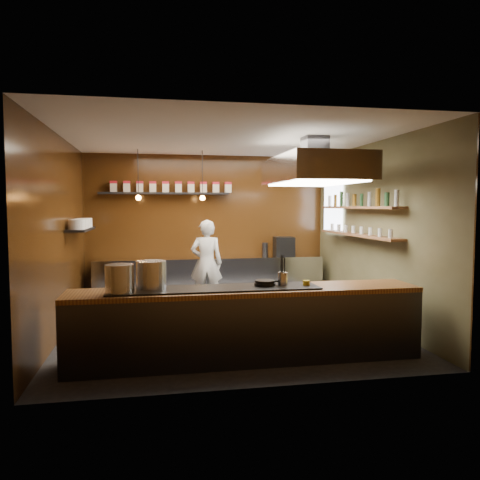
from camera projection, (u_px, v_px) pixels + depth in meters
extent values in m
plane|color=black|center=(227.00, 328.00, 7.47)|extent=(5.00, 5.00, 0.00)
plane|color=#331B09|center=(208.00, 227.00, 9.82)|extent=(5.00, 0.00, 5.00)
plane|color=#331B09|center=(60.00, 236.00, 6.91)|extent=(0.00, 5.00, 5.00)
plane|color=#4D4A2B|center=(374.00, 233.00, 7.82)|extent=(0.00, 5.00, 5.00)
plane|color=silver|center=(226.00, 138.00, 7.26)|extent=(5.00, 5.00, 0.00)
plane|color=white|center=(333.00, 208.00, 9.45)|extent=(0.00, 1.00, 1.00)
cube|color=silver|center=(210.00, 279.00, 9.57)|extent=(4.60, 0.65, 0.90)
cube|color=#38383D|center=(247.00, 327.00, 5.87)|extent=(4.40, 0.70, 0.86)
cube|color=brown|center=(247.00, 291.00, 5.84)|extent=(4.40, 0.72, 0.06)
cube|color=black|center=(215.00, 288.00, 5.76)|extent=(2.60, 0.55, 0.02)
cube|color=black|center=(165.00, 193.00, 9.46)|extent=(2.60, 0.26, 0.04)
cube|color=black|center=(81.00, 229.00, 7.91)|extent=(0.30, 1.40, 0.04)
cube|color=brown|center=(358.00, 207.00, 8.06)|extent=(0.26, 2.80, 0.04)
cube|color=brown|center=(357.00, 235.00, 8.09)|extent=(0.26, 2.80, 0.04)
cube|color=#38383D|center=(315.00, 147.00, 7.11)|extent=(0.35, 0.35, 0.30)
cube|color=silver|center=(315.00, 170.00, 7.14)|extent=(1.20, 2.00, 0.40)
cube|color=white|center=(314.00, 183.00, 7.15)|extent=(1.00, 1.80, 0.02)
cylinder|color=black|center=(138.00, 173.00, 8.70)|extent=(0.01, 0.01, 0.90)
sphere|color=orange|center=(138.00, 198.00, 8.73)|extent=(0.10, 0.10, 0.10)
cylinder|color=black|center=(202.00, 174.00, 8.92)|extent=(0.01, 0.01, 0.90)
sphere|color=orange|center=(202.00, 198.00, 8.95)|extent=(0.10, 0.10, 0.10)
cube|color=#C2B4A0|center=(114.00, 188.00, 9.27)|extent=(0.13, 0.13, 0.17)
cube|color=#A71424|center=(113.00, 182.00, 9.26)|extent=(0.13, 0.13, 0.05)
cube|color=#C2B4A0|center=(127.00, 188.00, 9.32)|extent=(0.13, 0.13, 0.17)
cube|color=#A71424|center=(127.00, 182.00, 9.31)|extent=(0.13, 0.13, 0.05)
cube|color=#C2B4A0|center=(140.00, 188.00, 9.37)|extent=(0.13, 0.13, 0.17)
cube|color=#A71424|center=(140.00, 182.00, 9.36)|extent=(0.13, 0.13, 0.05)
cube|color=#C2B4A0|center=(153.00, 188.00, 9.41)|extent=(0.13, 0.13, 0.17)
cube|color=#A71424|center=(153.00, 183.00, 9.40)|extent=(0.13, 0.13, 0.05)
cube|color=#C2B4A0|center=(166.00, 188.00, 9.46)|extent=(0.13, 0.13, 0.17)
cube|color=#A71424|center=(166.00, 183.00, 9.45)|extent=(0.14, 0.13, 0.05)
cube|color=#C2B4A0|center=(178.00, 188.00, 9.51)|extent=(0.13, 0.13, 0.17)
cube|color=#A71424|center=(178.00, 183.00, 9.50)|extent=(0.14, 0.13, 0.05)
cube|color=#C2B4A0|center=(191.00, 188.00, 9.55)|extent=(0.13, 0.13, 0.17)
cube|color=#A71424|center=(191.00, 183.00, 9.54)|extent=(0.14, 0.13, 0.05)
cube|color=#C2B4A0|center=(203.00, 188.00, 9.60)|extent=(0.13, 0.13, 0.17)
cube|color=#A71424|center=(203.00, 183.00, 9.59)|extent=(0.14, 0.13, 0.05)
cube|color=#C2B4A0|center=(216.00, 189.00, 9.65)|extent=(0.13, 0.13, 0.17)
cube|color=#A71424|center=(216.00, 183.00, 9.64)|extent=(0.14, 0.13, 0.05)
cube|color=#C2B4A0|center=(228.00, 189.00, 9.69)|extent=(0.13, 0.13, 0.17)
cube|color=#A71424|center=(228.00, 183.00, 9.68)|extent=(0.14, 0.13, 0.05)
cylinder|color=white|center=(77.00, 225.00, 7.46)|extent=(0.26, 0.26, 0.16)
cylinder|color=white|center=(80.00, 224.00, 7.76)|extent=(0.26, 0.26, 0.16)
cylinder|color=white|center=(82.00, 223.00, 8.05)|extent=(0.26, 0.26, 0.16)
cylinder|color=white|center=(85.00, 223.00, 8.35)|extent=(0.26, 0.26, 0.16)
cylinder|color=silver|center=(397.00, 198.00, 6.77)|extent=(0.06, 0.06, 0.24)
cylinder|color=#2D5933|center=(387.00, 198.00, 7.06)|extent=(0.06, 0.06, 0.24)
cylinder|color=#8C601E|center=(378.00, 199.00, 7.34)|extent=(0.06, 0.06, 0.24)
cylinder|color=silver|center=(369.00, 199.00, 7.62)|extent=(0.06, 0.06, 0.24)
cylinder|color=#2D5933|center=(362.00, 199.00, 7.90)|extent=(0.06, 0.06, 0.24)
cylinder|color=#8C601E|center=(354.00, 199.00, 8.19)|extent=(0.06, 0.06, 0.24)
cylinder|color=silver|center=(348.00, 200.00, 8.47)|extent=(0.06, 0.06, 0.24)
cylinder|color=#2D5933|center=(341.00, 200.00, 8.75)|extent=(0.06, 0.06, 0.24)
cylinder|color=#8C601E|center=(335.00, 200.00, 9.04)|extent=(0.06, 0.06, 0.24)
cylinder|color=silver|center=(330.00, 200.00, 9.32)|extent=(0.06, 0.06, 0.24)
cylinder|color=silver|center=(391.00, 234.00, 6.96)|extent=(0.07, 0.07, 0.13)
cylinder|color=silver|center=(380.00, 232.00, 7.28)|extent=(0.07, 0.07, 0.13)
cylinder|color=silver|center=(370.00, 231.00, 7.60)|extent=(0.07, 0.07, 0.13)
cylinder|color=silver|center=(362.00, 230.00, 7.92)|extent=(0.07, 0.07, 0.13)
cylinder|color=silver|center=(353.00, 229.00, 8.25)|extent=(0.07, 0.07, 0.13)
cylinder|color=silver|center=(346.00, 228.00, 8.57)|extent=(0.07, 0.07, 0.13)
cylinder|color=silver|center=(339.00, 228.00, 8.89)|extent=(0.07, 0.07, 0.13)
cylinder|color=silver|center=(332.00, 227.00, 9.21)|extent=(0.07, 0.07, 0.13)
cylinder|color=#B7BABF|center=(120.00, 278.00, 5.45)|extent=(0.38, 0.38, 0.33)
cylinder|color=silver|center=(151.00, 275.00, 5.69)|extent=(0.38, 0.38, 0.34)
cylinder|color=silver|center=(283.00, 279.00, 5.95)|extent=(0.15, 0.15, 0.17)
cylinder|color=black|center=(265.00, 284.00, 5.93)|extent=(0.27, 0.27, 0.03)
cylinder|color=black|center=(265.00, 281.00, 5.92)|extent=(0.25, 0.25, 0.03)
cylinder|color=black|center=(281.00, 281.00, 5.97)|extent=(0.18, 0.03, 0.02)
cylinder|color=gold|center=(306.00, 284.00, 5.95)|extent=(0.10, 0.10, 0.08)
cube|color=black|center=(284.00, 246.00, 9.77)|extent=(0.42, 0.40, 0.40)
imported|color=white|center=(207.00, 263.00, 9.06)|extent=(0.66, 0.48, 1.68)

